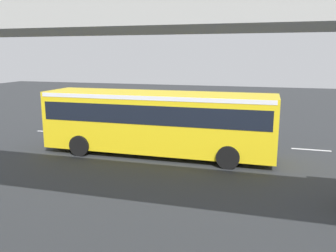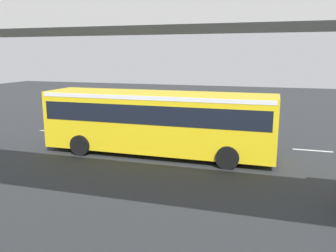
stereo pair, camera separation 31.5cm
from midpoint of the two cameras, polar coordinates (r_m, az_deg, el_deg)
ground at (r=18.26m, az=-1.94°, el=-4.24°), size 80.00×80.00×0.00m
city_bus at (r=17.35m, az=-1.20°, el=1.32°), size 11.54×2.85×3.15m
traffic_sign at (r=20.92m, az=16.43°, el=2.63°), size 0.08×0.60×2.80m
lane_dash_leftmost at (r=20.08m, az=23.01°, el=-3.70°), size 2.00×0.20×0.01m
lane_dash_left at (r=20.03m, az=11.56°, el=-3.03°), size 2.00×0.20×0.01m
lane_dash_centre at (r=20.76m, az=0.51°, el=-2.27°), size 2.00×0.20×0.01m
lane_dash_right at (r=22.21m, az=-9.43°, el=-1.51°), size 2.00×0.20×0.01m
lane_dash_rightmost at (r=24.23m, az=-17.93°, el=-0.82°), size 2.00×0.20×0.01m
pedestrian_overpass at (r=8.74m, az=-24.73°, el=12.59°), size 31.56×2.60×7.03m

